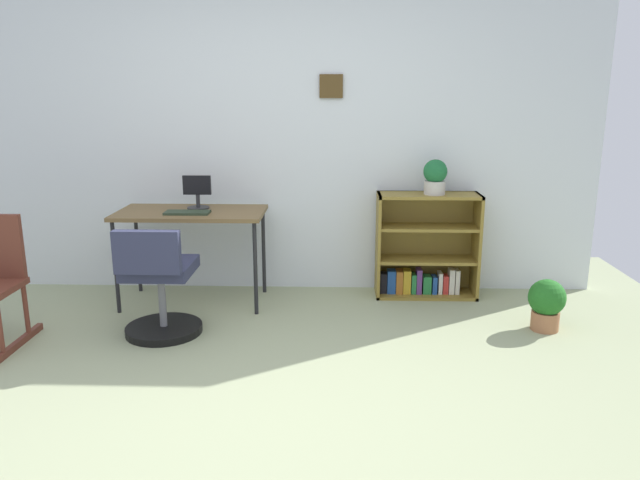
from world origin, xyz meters
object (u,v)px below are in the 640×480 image
at_px(desk, 191,218).
at_px(potted_plant_on_shelf, 435,176).
at_px(bookshelf_low, 425,250).
at_px(potted_plant_floor, 547,303).
at_px(keyboard, 187,213).
at_px(office_chair, 159,288).
at_px(monitor, 197,193).

bearing_deg(desk, potted_plant_on_shelf, 5.98).
xyz_separation_m(bookshelf_low, potted_plant_on_shelf, (0.05, -0.06, 0.61)).
bearing_deg(bookshelf_low, potted_plant_on_shelf, -49.57).
xyz_separation_m(desk, potted_plant_floor, (2.56, -0.50, -0.48)).
bearing_deg(potted_plant_floor, keyboard, 171.37).
bearing_deg(keyboard, desk, 90.15).
distance_m(office_chair, potted_plant_on_shelf, 2.22).
bearing_deg(potted_plant_on_shelf, keyboard, -170.76).
xyz_separation_m(monitor, potted_plant_floor, (2.53, -0.59, -0.66)).
bearing_deg(keyboard, office_chair, -97.15).
xyz_separation_m(office_chair, bookshelf_low, (1.89, 0.93, 0.03)).
bearing_deg(potted_plant_floor, desk, 169.03).
height_order(desk, potted_plant_floor, desk).
bearing_deg(monitor, office_chair, -97.99).
height_order(bookshelf_low, potted_plant_on_shelf, potted_plant_on_shelf).
bearing_deg(office_chair, monitor, 82.01).
bearing_deg(monitor, potted_plant_on_shelf, 3.32).
bearing_deg(keyboard, bookshelf_low, 11.15).
xyz_separation_m(office_chair, potted_plant_floor, (2.64, 0.18, -0.14)).
bearing_deg(potted_plant_floor, bookshelf_low, 134.73).
distance_m(keyboard, potted_plant_on_shelf, 1.91).
height_order(keyboard, potted_plant_floor, keyboard).
relative_size(desk, bookshelf_low, 1.34).
height_order(desk, bookshelf_low, bookshelf_low).
bearing_deg(bookshelf_low, potted_plant_floor, -45.27).
bearing_deg(monitor, desk, -112.18).
height_order(bookshelf_low, potted_plant_floor, bookshelf_low).
bearing_deg(potted_plant_on_shelf, desk, -174.02).
distance_m(desk, potted_plant_on_shelf, 1.90).
relative_size(desk, potted_plant_on_shelf, 4.10).
xyz_separation_m(monitor, bookshelf_low, (1.79, 0.16, -0.49)).
height_order(monitor, office_chair, monitor).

